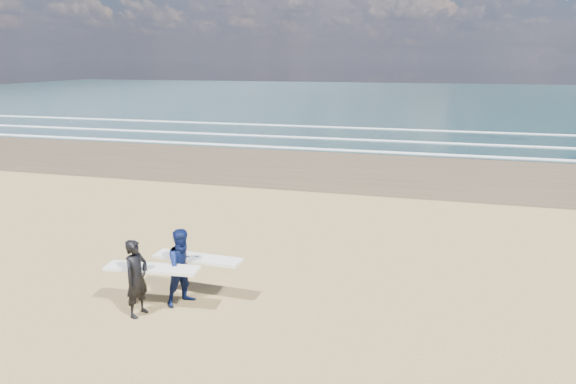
% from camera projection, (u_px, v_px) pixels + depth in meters
% --- Properties ---
extents(ocean, '(220.00, 100.00, 0.02)m').
position_uv_depth(ocean, '(527.00, 100.00, 74.03)').
color(ocean, '#173234').
rests_on(ocean, ground).
extents(surfer_near, '(2.24, 1.09, 1.82)m').
position_uv_depth(surfer_near, '(139.00, 277.00, 11.63)').
color(surfer_near, black).
rests_on(surfer_near, ground).
extents(surfer_far, '(2.22, 1.23, 1.87)m').
position_uv_depth(surfer_far, '(185.00, 266.00, 12.19)').
color(surfer_far, '#0C1848').
rests_on(surfer_far, ground).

